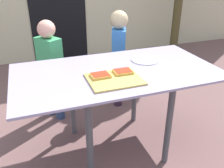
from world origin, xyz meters
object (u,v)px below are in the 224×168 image
object	(u,v)px
dining_table	(116,81)
pizza_slice_far_right	(123,71)
pizza_slice_far_left	(100,75)
child_right	(119,52)
cutting_board	(114,79)
child_left	(51,65)
plate_white_right	(145,60)

from	to	relation	value
dining_table	pizza_slice_far_right	distance (m)	0.15
pizza_slice_far_left	child_right	xyz separation A→B (m)	(0.46, 0.82, -0.14)
cutting_board	pizza_slice_far_left	xyz separation A→B (m)	(-0.09, 0.06, 0.02)
cutting_board	child_left	size ratio (longest dim) A/B	0.36
dining_table	child_right	xyz separation A→B (m)	(0.30, 0.73, -0.03)
dining_table	child_right	world-z (taller)	child_right
child_left	child_right	size ratio (longest dim) A/B	0.97
pizza_slice_far_left	plate_white_right	distance (m)	0.51
pizza_slice_far_left	plate_white_right	bearing A→B (deg)	24.98
pizza_slice_far_left	pizza_slice_far_right	world-z (taller)	same
cutting_board	pizza_slice_far_left	world-z (taller)	pizza_slice_far_left
child_right	dining_table	bearing A→B (deg)	-112.45
dining_table	plate_white_right	world-z (taller)	plate_white_right
child_left	child_right	distance (m)	0.74
child_left	cutting_board	bearing A→B (deg)	-66.64
child_left	dining_table	bearing A→B (deg)	-57.32
pizza_slice_far_right	dining_table	bearing A→B (deg)	101.17
cutting_board	pizza_slice_far_right	size ratio (longest dim) A/B	2.70
pizza_slice_far_right	child_left	distance (m)	0.90
plate_white_right	child_left	size ratio (longest dim) A/B	0.23
dining_table	pizza_slice_far_left	size ratio (longest dim) A/B	11.20
pizza_slice_far_left	pizza_slice_far_right	bearing A→B (deg)	2.95
pizza_slice_far_right	child_right	bearing A→B (deg)	70.79
dining_table	cutting_board	world-z (taller)	cutting_board
pizza_slice_far_left	child_left	xyz separation A→B (m)	(-0.27, 0.77, -0.18)
plate_white_right	child_right	xyz separation A→B (m)	(-0.01, 0.60, -0.13)
pizza_slice_far_left	child_left	world-z (taller)	child_left
plate_white_right	child_right	distance (m)	0.62
dining_table	plate_white_right	size ratio (longest dim) A/B	6.53
pizza_slice_far_right	child_right	xyz separation A→B (m)	(0.28, 0.81, -0.14)
child_left	child_right	bearing A→B (deg)	3.75
pizza_slice_far_right	plate_white_right	bearing A→B (deg)	35.74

